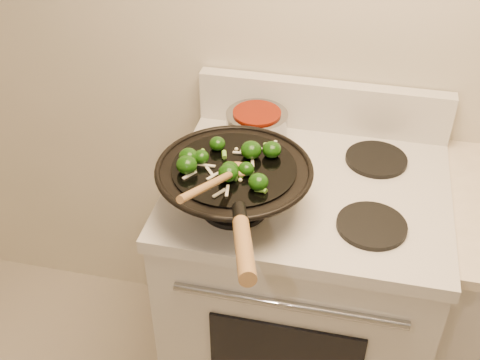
# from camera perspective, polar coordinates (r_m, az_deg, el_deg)

# --- Properties ---
(stove) EXTENTS (0.78, 0.67, 1.08)m
(stove) POSITION_cam_1_polar(r_m,az_deg,el_deg) (2.00, 5.64, -10.50)
(stove) COLOR silver
(stove) RESTS_ON ground
(wok) EXTENTS (0.40, 0.66, 0.22)m
(wok) POSITION_cam_1_polar(r_m,az_deg,el_deg) (1.55, -0.55, -0.48)
(wok) COLOR black
(wok) RESTS_ON stove
(stirfry) EXTENTS (0.25, 0.27, 0.05)m
(stirfry) POSITION_cam_1_polar(r_m,az_deg,el_deg) (1.51, -1.10, 1.76)
(stirfry) COLOR #113708
(stirfry) RESTS_ON wok
(wooden_spoon) EXTENTS (0.11, 0.32, 0.13)m
(wooden_spoon) POSITION_cam_1_polar(r_m,az_deg,el_deg) (1.42, -1.57, 0.27)
(wooden_spoon) COLOR olive
(wooden_spoon) RESTS_ON wok
(saucepan) EXTENTS (0.18, 0.29, 0.11)m
(saucepan) POSITION_cam_1_polar(r_m,az_deg,el_deg) (1.80, 1.60, 4.95)
(saucepan) COLOR #96989E
(saucepan) RESTS_ON stove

